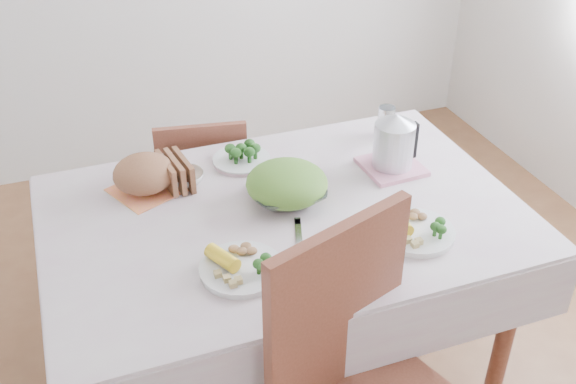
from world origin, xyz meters
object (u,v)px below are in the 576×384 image
object	(u,v)px
chair_far	(203,182)
salad_bowl	(287,192)
yellow_mug	(393,156)
electric_kettle	(394,138)
dinner_plate_left	(241,269)
dining_table	(285,302)
dinner_plate_right	(416,232)

from	to	relation	value
chair_far	salad_bowl	bearing A→B (deg)	111.29
yellow_mug	chair_far	bearing A→B (deg)	133.40
salad_bowl	electric_kettle	xyz separation A→B (m)	(0.41, 0.06, 0.09)
dinner_plate_left	salad_bowl	bearing A→B (deg)	50.49
dining_table	dinner_plate_left	world-z (taller)	dinner_plate_left
salad_bowl	dinner_plate_right	size ratio (longest dim) A/B	1.05
dining_table	chair_far	size ratio (longest dim) A/B	1.71
dining_table	electric_kettle	distance (m)	0.68
yellow_mug	electric_kettle	bearing A→B (deg)	-120.93
salad_bowl	dinner_plate_left	xyz separation A→B (m)	(-0.24, -0.30, -0.02)
chair_far	dinner_plate_right	bearing A→B (deg)	123.79
salad_bowl	dinner_plate_left	world-z (taller)	salad_bowl
chair_far	dinner_plate_left	world-z (taller)	chair_far
dining_table	yellow_mug	distance (m)	0.64
dining_table	dinner_plate_left	bearing A→B (deg)	-132.12
salad_bowl	yellow_mug	xyz separation A→B (m)	(0.42, 0.08, 0.01)
chair_far	yellow_mug	xyz separation A→B (m)	(0.56, -0.59, 0.34)
salad_bowl	dinner_plate_right	distance (m)	0.43
dining_table	dinner_plate_left	xyz separation A→B (m)	(-0.21, -0.24, 0.40)
dinner_plate_left	yellow_mug	distance (m)	0.77
dining_table	dinner_plate_right	distance (m)	0.58
dinner_plate_right	electric_kettle	bearing A→B (deg)	73.23
chair_far	dinner_plate_left	bearing A→B (deg)	93.39
electric_kettle	chair_far	bearing A→B (deg)	141.36
electric_kettle	yellow_mug	bearing A→B (deg)	68.47
chair_far	electric_kettle	xyz separation A→B (m)	(0.55, -0.61, 0.42)
salad_bowl	dinner_plate_right	xyz separation A→B (m)	(0.30, -0.31, -0.02)
chair_far	salad_bowl	xyz separation A→B (m)	(0.14, -0.67, 0.33)
chair_far	dinner_plate_right	size ratio (longest dim) A/B	3.45
dinner_plate_right	chair_far	bearing A→B (deg)	113.94
chair_far	dinner_plate_left	distance (m)	1.02
dining_table	salad_bowl	bearing A→B (deg)	62.94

